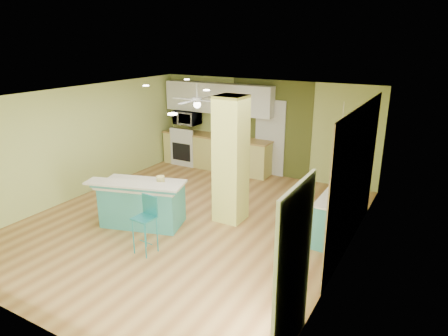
{
  "coord_description": "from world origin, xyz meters",
  "views": [
    {
      "loc": [
        4.2,
        -5.99,
        3.52
      ],
      "look_at": [
        0.55,
        0.4,
        1.1
      ],
      "focal_mm": 32.0,
      "sensor_mm": 36.0,
      "label": 1
    }
  ],
  "objects_px": {
    "fruit_bowl": "(232,137)",
    "bar_stool": "(147,215)",
    "side_counter": "(336,217)",
    "peninsula": "(142,203)",
    "canister": "(161,181)"
  },
  "relations": [
    {
      "from": "bar_stool",
      "to": "side_counter",
      "type": "height_order",
      "value": "bar_stool"
    },
    {
      "from": "peninsula",
      "to": "canister",
      "type": "distance_m",
      "value": 0.63
    },
    {
      "from": "peninsula",
      "to": "canister",
      "type": "xyz_separation_m",
      "value": [
        0.39,
        0.12,
        0.48
      ]
    },
    {
      "from": "peninsula",
      "to": "bar_stool",
      "type": "bearing_deg",
      "value": -61.15
    },
    {
      "from": "side_counter",
      "to": "bar_stool",
      "type": "bearing_deg",
      "value": -142.46
    },
    {
      "from": "side_counter",
      "to": "peninsula",
      "type": "bearing_deg",
      "value": -159.64
    },
    {
      "from": "bar_stool",
      "to": "canister",
      "type": "relative_size",
      "value": 5.54
    },
    {
      "from": "canister",
      "to": "peninsula",
      "type": "bearing_deg",
      "value": -162.31
    },
    {
      "from": "bar_stool",
      "to": "canister",
      "type": "xyz_separation_m",
      "value": [
        -0.39,
        0.89,
        0.26
      ]
    },
    {
      "from": "canister",
      "to": "side_counter",
      "type": "bearing_deg",
      "value": 20.7
    },
    {
      "from": "fruit_bowl",
      "to": "bar_stool",
      "type": "bearing_deg",
      "value": -79.8
    },
    {
      "from": "peninsula",
      "to": "bar_stool",
      "type": "relative_size",
      "value": 1.89
    },
    {
      "from": "peninsula",
      "to": "bar_stool",
      "type": "height_order",
      "value": "bar_stool"
    },
    {
      "from": "canister",
      "to": "fruit_bowl",
      "type": "bearing_deg",
      "value": 96.56
    },
    {
      "from": "fruit_bowl",
      "to": "canister",
      "type": "distance_m",
      "value": 3.62
    }
  ]
}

